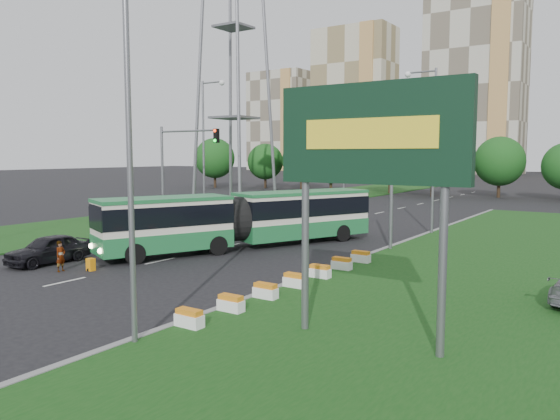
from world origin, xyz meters
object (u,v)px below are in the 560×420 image
Objects in this scene: billboard at (371,145)px; car_left_near at (48,249)px; pedestrian at (61,256)px; shopping_trolley at (91,265)px; traffic_mast_left at (177,161)px; articulated_bus at (241,219)px; transmission_pylon at (233,8)px; car_left_far at (205,220)px; traffic_mast_median at (367,163)px.

billboard is 1.74× the size of car_left_near.
shopping_trolley is at bearing -59.26° from pedestrian.
traffic_mast_left is 1.74× the size of car_left_near.
car_left_near is 2.94× the size of pedestrian.
traffic_mast_left is 0.44× the size of articulated_bus.
transmission_pylon reaches higher than billboard.
traffic_mast_left is 12.50× the size of shopping_trolley.
articulated_bus is at bearing -19.91° from traffic_mast_left.
transmission_pylon is 28.16× the size of pedestrian.
car_left_near is (-19.77, 2.17, -5.38)m from billboard.
car_left_far is at bearing 68.55° from traffic_mast_left.
traffic_mast_left reaches higher than shopping_trolley.
articulated_bus is (18.02, -22.04, -20.17)m from transmission_pylon.
traffic_mast_median reaches higher than pedestrian.
car_left_near is 2.56m from pedestrian.
articulated_bus is 28.41× the size of shopping_trolley.
traffic_mast_median is at bearing 47.47° from car_left_near.
pedestrian is (4.44, -15.82, 0.03)m from car_left_far.
car_left_near is (12.48, -31.84, -21.22)m from transmission_pylon.
billboard is at bearing -16.54° from articulated_bus.
traffic_mast_median is 15.10m from car_left_far.
billboard reaches higher than car_left_near.
traffic_mast_median and traffic_mast_left have the same top height.
billboard is at bearing -104.46° from pedestrian.
transmission_pylon is (-9.62, 19.00, 16.65)m from traffic_mast_left.
pedestrian is at bearing -82.87° from articulated_bus.
shopping_trolley is at bearing -63.61° from traffic_mast_left.
car_left_far is at bearing 96.89° from car_left_near.
car_left_near is at bearing -95.99° from articulated_bus.
car_left_far reaches higher than shopping_trolley.
traffic_mast_median is 8.63m from articulated_bus.
billboard is at bearing -7.24° from shopping_trolley.
traffic_mast_left is 13.92m from car_left_near.
traffic_mast_median is 17.12m from shopping_trolley.
traffic_mast_median is (-7.47, 16.00, -0.81)m from billboard.
transmission_pylon is at bearing 110.51° from car_left_near.
traffic_mast_left is 9.60m from articulated_bus.
traffic_mast_left is at bearing 116.90° from shopping_trolley.
traffic_mast_left is at bearing 101.65° from car_left_near.
transmission_pylon is at bearing 144.00° from traffic_mast_median.
traffic_mast_median is 1.76× the size of car_left_far.
traffic_mast_median reaches higher than articulated_bus.
car_left_far is at bearing 141.93° from billboard.
shopping_trolley is (5.53, -14.87, -0.43)m from car_left_far.
articulated_bus is 9.21m from car_left_far.
transmission_pylon is 41.66m from shopping_trolley.
pedestrian is at bearing -65.56° from transmission_pylon.
traffic_mast_left is 0.18× the size of transmission_pylon.
billboard is 19.09m from articulated_bus.
pedestrian is at bearing -123.90° from traffic_mast_median.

